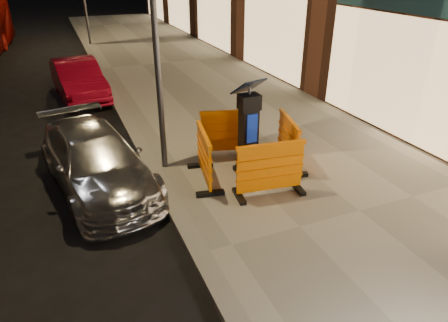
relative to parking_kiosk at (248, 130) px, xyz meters
name	(u,v)px	position (x,y,z in m)	size (l,w,h in m)	color
ground_plane	(201,261)	(-1.78, -2.09, -1.09)	(120.00, 120.00, 0.00)	black
sidewalk	(359,214)	(1.22, -2.09, -1.01)	(6.00, 60.00, 0.15)	gray
kerb	(201,257)	(-1.78, -2.09, -1.01)	(0.30, 60.00, 0.15)	slate
parking_kiosk	(248,130)	(0.00, 0.00, 0.00)	(0.59, 0.59, 1.88)	black
barrier_front	(270,169)	(0.00, -0.95, -0.42)	(1.34, 0.55, 1.05)	#FC7400
barrier_back	(230,132)	(0.00, 0.95, -0.42)	(1.34, 0.55, 1.05)	#FC7400
barrier_kerbside	(204,157)	(-0.95, 0.00, -0.42)	(1.34, 0.55, 1.05)	#FC7400
barrier_bldgside	(288,142)	(0.95, 0.00, -0.42)	(1.34, 0.55, 1.05)	#FC7400
car_silver	(100,186)	(-2.92, 0.83, -1.09)	(1.64, 4.02, 1.17)	#A7A7AB
car_red	(81,97)	(-2.76, 7.12, -1.09)	(1.31, 3.77, 1.24)	maroon
street_lamp_mid	(154,20)	(-1.53, 0.91, 2.06)	(0.12, 0.12, 6.00)	#3F3F44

